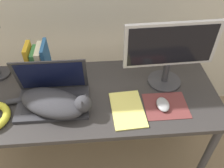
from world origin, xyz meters
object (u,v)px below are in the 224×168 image
notepad (128,109)px  book_row (39,62)px  laptop (53,95)px  cat (55,103)px  external_monitor (170,51)px  computer_mouse (163,104)px

notepad → book_row: bearing=147.0°
laptop → notepad: 0.42m
cat → external_monitor: bearing=15.5°
notepad → computer_mouse: bearing=2.5°
external_monitor → notepad: size_ratio=1.88×
laptop → external_monitor: external_monitor is taller
laptop → notepad: laptop is taller
laptop → notepad: size_ratio=1.42×
external_monitor → computer_mouse: bearing=-105.9°
laptop → external_monitor: (0.65, 0.11, 0.18)m
computer_mouse → notepad: computer_mouse is taller
book_row → notepad: book_row is taller
cat → book_row: (-0.11, 0.29, 0.05)m
cat → external_monitor: (0.63, 0.18, 0.17)m
cat → notepad: bearing=-4.8°
laptop → book_row: (-0.09, 0.22, 0.06)m
laptop → notepad: bearing=-13.6°
laptop → computer_mouse: bearing=-8.5°
computer_mouse → notepad: size_ratio=0.38×
book_row → notepad: size_ratio=0.83×
computer_mouse → book_row: 0.76m
book_row → laptop: bearing=-67.4°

